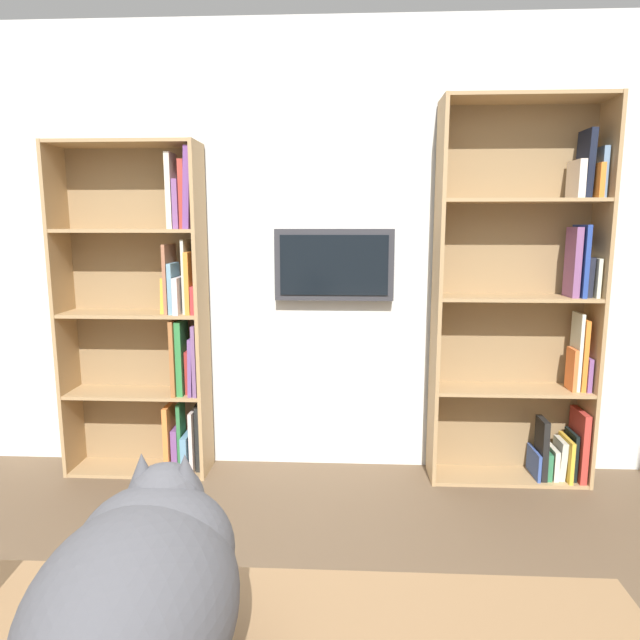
{
  "coord_description": "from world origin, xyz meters",
  "views": [
    {
      "loc": [
        -0.16,
        1.2,
        1.52
      ],
      "look_at": [
        -0.05,
        -1.1,
        1.13
      ],
      "focal_mm": 31.36,
      "sensor_mm": 36.0,
      "label": 1
    }
  ],
  "objects_px": {
    "bookshelf_left": "(530,309)",
    "wall_mounted_tv": "(334,265)",
    "bookshelf_right": "(153,320)",
    "cat": "(142,588)"
  },
  "relations": [
    {
      "from": "bookshelf_right",
      "to": "cat",
      "type": "xyz_separation_m",
      "value": [
        -0.84,
        2.44,
        -0.04
      ]
    },
    {
      "from": "bookshelf_right",
      "to": "cat",
      "type": "height_order",
      "value": "bookshelf_right"
    },
    {
      "from": "bookshelf_left",
      "to": "wall_mounted_tv",
      "type": "relative_size",
      "value": 3.1
    },
    {
      "from": "bookshelf_left",
      "to": "cat",
      "type": "distance_m",
      "value": 2.82
    },
    {
      "from": "bookshelf_left",
      "to": "wall_mounted_tv",
      "type": "height_order",
      "value": "bookshelf_left"
    },
    {
      "from": "bookshelf_left",
      "to": "wall_mounted_tv",
      "type": "bearing_deg",
      "value": -3.81
    },
    {
      "from": "bookshelf_right",
      "to": "wall_mounted_tv",
      "type": "height_order",
      "value": "bookshelf_right"
    },
    {
      "from": "bookshelf_left",
      "to": "wall_mounted_tv",
      "type": "xyz_separation_m",
      "value": [
        1.15,
        -0.08,
        0.24
      ]
    },
    {
      "from": "bookshelf_left",
      "to": "cat",
      "type": "relative_size",
      "value": 3.69
    },
    {
      "from": "bookshelf_right",
      "to": "wall_mounted_tv",
      "type": "xyz_separation_m",
      "value": [
        -1.09,
        -0.08,
        0.33
      ]
    }
  ]
}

